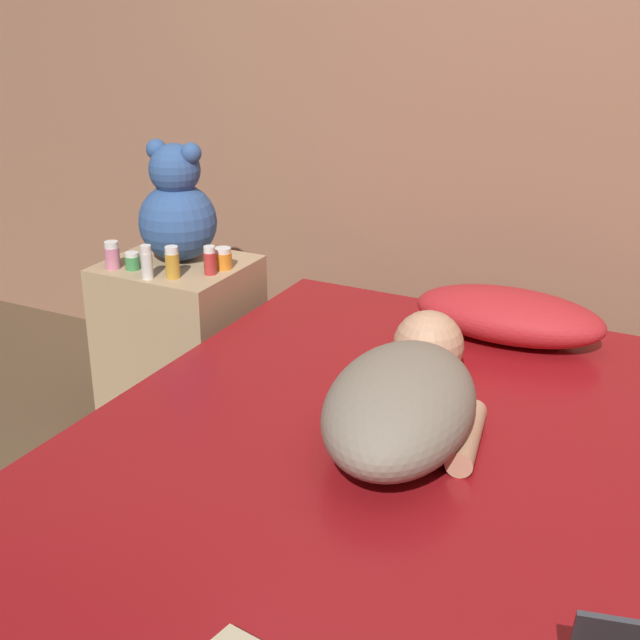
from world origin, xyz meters
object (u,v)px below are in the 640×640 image
(pillow, at_px, (509,315))
(bottle_green, at_px, (132,261))
(teddy_bear, at_px, (177,209))
(person_lying, at_px, (406,397))
(bottle_pink, at_px, (112,255))
(bottle_amber, at_px, (172,263))
(bottle_white, at_px, (147,262))
(bottle_orange, at_px, (223,259))
(bottle_red, at_px, (210,261))

(pillow, distance_m, bottle_green, 1.17)
(teddy_bear, relative_size, bottle_green, 7.02)
(person_lying, distance_m, bottle_pink, 1.22)
(pillow, xyz_separation_m, bottle_amber, (-0.99, -0.24, 0.08))
(bottle_green, bearing_deg, bottle_amber, -3.07)
(pillow, height_order, teddy_bear, teddy_bear)
(teddy_bear, bearing_deg, bottle_pink, -128.31)
(bottle_amber, bearing_deg, bottle_green, 176.93)
(bottle_white, xyz_separation_m, bottle_pink, (-0.16, 0.03, -0.01))
(bottle_white, xyz_separation_m, bottle_amber, (0.06, 0.04, -0.00))
(bottle_pink, distance_m, bottle_orange, 0.35)
(person_lying, bearing_deg, pillow, 74.63)
(bottle_pink, relative_size, bottle_green, 1.60)
(bottle_amber, height_order, bottle_orange, bottle_amber)
(bottle_white, height_order, bottle_amber, bottle_white)
(bottle_white, bearing_deg, teddy_bear, 96.20)
(bottle_orange, relative_size, bottle_green, 1.23)
(pillow, relative_size, bottle_amber, 5.48)
(pillow, distance_m, person_lying, 0.65)
(bottle_red, xyz_separation_m, bottle_green, (-0.24, -0.07, -0.02))
(teddy_bear, bearing_deg, person_lying, -29.20)
(bottle_red, bearing_deg, bottle_amber, -136.25)
(bottle_white, height_order, bottle_green, bottle_white)
(teddy_bear, relative_size, bottle_white, 3.64)
(bottle_amber, distance_m, bottle_green, 0.16)
(bottle_pink, xyz_separation_m, bottle_green, (0.06, 0.02, -0.02))
(bottle_red, bearing_deg, person_lying, -30.04)
(teddy_bear, bearing_deg, bottle_green, -116.31)
(teddy_bear, relative_size, bottle_red, 4.28)
(person_lying, xyz_separation_m, teddy_bear, (-1.02, 0.57, 0.17))
(bottle_amber, bearing_deg, bottle_pink, -176.66)
(pillow, height_order, bottle_red, bottle_red)
(bottle_red, bearing_deg, bottle_pink, -163.06)
(person_lying, height_order, bottle_orange, person_lying)
(bottle_pink, bearing_deg, bottle_green, 19.35)
(bottle_orange, bearing_deg, person_lying, -33.35)
(bottle_white, height_order, bottle_orange, bottle_white)
(bottle_white, distance_m, bottle_pink, 0.16)
(bottle_red, height_order, bottle_white, bottle_white)
(teddy_bear, xyz_separation_m, bottle_amber, (0.09, -0.16, -0.12))
(bottle_orange, bearing_deg, bottle_white, -129.97)
(bottle_red, height_order, bottle_pink, bottle_red)
(teddy_bear, xyz_separation_m, bottle_red, (0.17, -0.08, -0.12))
(teddy_bear, distance_m, bottle_orange, 0.22)
(person_lying, bearing_deg, bottle_pink, 150.31)
(bottle_pink, bearing_deg, bottle_red, 16.94)
(bottle_amber, bearing_deg, pillow, 13.60)
(bottle_green, bearing_deg, bottle_red, 16.33)
(bottle_red, bearing_deg, bottle_orange, 83.69)
(bottle_red, height_order, bottle_amber, bottle_amber)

